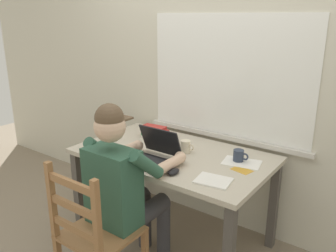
% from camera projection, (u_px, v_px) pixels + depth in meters
% --- Properties ---
extents(ground_plane, '(8.00, 8.00, 0.00)m').
position_uv_depth(ground_plane, '(173.00, 238.00, 2.83)').
color(ground_plane, gray).
extents(back_wall, '(6.00, 0.08, 2.60)m').
position_uv_depth(back_wall, '(210.00, 70.00, 2.82)').
color(back_wall, beige).
rests_on(back_wall, ground).
extents(desk, '(1.43, 0.84, 0.74)m').
position_uv_depth(desk, '(173.00, 164.00, 2.63)').
color(desk, '#BCB29E').
rests_on(desk, ground).
extents(seated_person, '(0.50, 0.60, 1.23)m').
position_uv_depth(seated_person, '(125.00, 184.00, 2.26)').
color(seated_person, '#2D5642').
rests_on(seated_person, ground).
extents(wooden_chair, '(0.42, 0.42, 0.92)m').
position_uv_depth(wooden_chair, '(94.00, 235.00, 2.11)').
color(wooden_chair, olive).
rests_on(wooden_chair, ground).
extents(laptop, '(0.33, 0.32, 0.22)m').
position_uv_depth(laptop, '(153.00, 154.00, 2.45)').
color(laptop, black).
rests_on(laptop, desk).
extents(computer_mouse, '(0.06, 0.10, 0.03)m').
position_uv_depth(computer_mouse, '(174.00, 172.00, 2.25)').
color(computer_mouse, black).
rests_on(computer_mouse, desk).
extents(coffee_mug_white, '(0.11, 0.07, 0.09)m').
position_uv_depth(coffee_mug_white, '(186.00, 147.00, 2.60)').
color(coffee_mug_white, beige).
rests_on(coffee_mug_white, desk).
extents(coffee_mug_dark, '(0.11, 0.07, 0.09)m').
position_uv_depth(coffee_mug_dark, '(239.00, 156.00, 2.44)').
color(coffee_mug_dark, '#2D384C').
rests_on(coffee_mug_dark, desk).
extents(book_stack_main, '(0.22, 0.16, 0.10)m').
position_uv_depth(book_stack_main, '(155.00, 133.00, 2.90)').
color(book_stack_main, white).
rests_on(book_stack_main, desk).
extents(paper_pile_near_laptop, '(0.28, 0.22, 0.00)m').
position_uv_depth(paper_pile_near_laptop, '(242.00, 162.00, 2.43)').
color(paper_pile_near_laptop, white).
rests_on(paper_pile_near_laptop, desk).
extents(paper_pile_back_corner, '(0.24, 0.20, 0.01)m').
position_uv_depth(paper_pile_back_corner, '(213.00, 181.00, 2.16)').
color(paper_pile_back_corner, white).
rests_on(paper_pile_back_corner, desk).
extents(landscape_photo_print, '(0.15, 0.11, 0.00)m').
position_uv_depth(landscape_photo_print, '(242.00, 170.00, 2.31)').
color(landscape_photo_print, gold).
rests_on(landscape_photo_print, desk).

